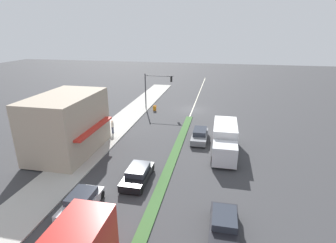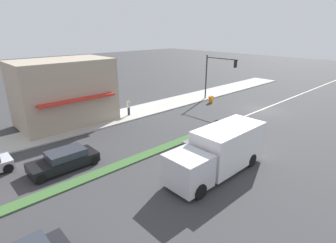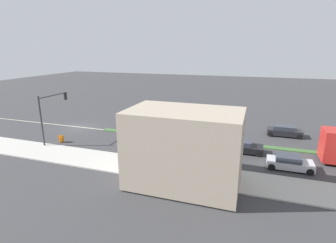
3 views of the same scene
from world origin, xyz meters
name	(u,v)px [view 1 (image 1 of 3)]	position (x,y,z in m)	size (l,w,h in m)	color
ground_plane	(172,161)	(0.00, 18.00, 0.00)	(160.00, 160.00, 0.00)	#38383A
sidewalk_right	(85,155)	(9.00, 18.50, 0.06)	(4.00, 73.00, 0.12)	#B2AFA8
median_strip	(147,224)	(0.00, 27.00, 0.05)	(0.90, 46.00, 0.10)	#3D6633
lane_marking_center	(193,110)	(0.00, 0.00, 0.00)	(0.16, 60.00, 0.01)	beige
building_corner_store	(67,124)	(10.85, 18.06, 3.13)	(6.03, 8.68, 6.03)	tan
traffic_signal_main	(154,85)	(6.12, 0.91, 3.90)	(4.59, 0.34, 5.60)	#333338
pedestrian	(112,127)	(8.47, 12.48, 0.99)	(0.34, 0.34, 1.65)	#282D42
warning_aframe_sign	(155,108)	(5.86, 1.86, 0.43)	(0.45, 0.53, 0.84)	orange
delivery_truck	(225,139)	(-5.00, 14.82, 1.47)	(2.44, 7.50, 2.87)	silver
suv_grey	(200,135)	(-2.20, 12.25, 0.63)	(1.73, 4.39, 1.33)	slate
sedan_dark	(224,225)	(-5.00, 26.76, 0.63)	(1.81, 4.05, 1.31)	black
sedan_silver	(81,202)	(5.00, 26.42, 0.61)	(1.89, 3.93, 1.26)	#B7BABF
suv_black	(138,174)	(2.20, 21.99, 0.61)	(1.87, 4.33, 1.26)	black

